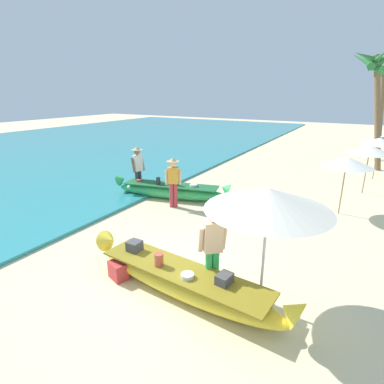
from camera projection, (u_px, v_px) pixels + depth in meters
ground_plane at (183, 279)px, 6.55m from camera, size 80.00×80.00×0.00m
sea at (44, 151)px, 20.60m from camera, size 24.00×56.00×0.10m
boat_yellow_foreground at (182, 280)px, 6.00m from camera, size 4.69×1.18×0.82m
boat_green_midground at (171, 191)px, 11.47m from camera, size 4.54×1.67×0.83m
person_vendor_hatted at (173, 179)px, 10.36m from camera, size 0.56×0.47×1.76m
person_tourist_customer at (213, 246)px, 5.89m from camera, size 0.54×0.52×1.73m
person_vendor_assistant at (138, 166)px, 11.88m from camera, size 0.44×0.58×1.85m
patio_umbrella_large at (268, 200)px, 5.10m from camera, size 2.17×2.17×2.31m
parasol_row_0 at (347, 162)px, 9.55m from camera, size 1.60×1.60×1.91m
parasol_row_1 at (370, 150)px, 11.59m from camera, size 1.60×1.60×1.91m
parasol_row_2 at (380, 141)px, 13.58m from camera, size 1.60×1.60×1.91m
palm_tree_tall_inland at (377, 76)px, 14.72m from camera, size 2.70×2.47×5.89m
palm_tree_leaning_seaward at (383, 77)px, 16.87m from camera, size 2.57×2.68×5.86m
cooler_box at (118, 270)px, 6.51m from camera, size 0.49×0.42×0.38m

